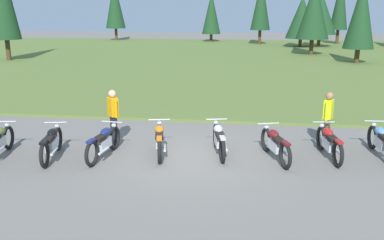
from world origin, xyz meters
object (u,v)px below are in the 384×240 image
rider_near_row_end (328,116)px  motorcycle_silver (219,139)px  motorcycle_navy (104,142)px  motorcycle_orange (160,139)px  motorcycle_red (329,142)px  motorcycle_sky_blue (381,141)px  motorcycle_black (52,143)px  motorcycle_maroon (275,144)px  rider_in_hivis_vest (113,114)px

rider_near_row_end → motorcycle_silver: bearing=-162.3°
motorcycle_navy → motorcycle_orange: size_ratio=1.01×
motorcycle_red → motorcycle_sky_blue: (1.45, 0.30, 0.00)m
motorcycle_black → motorcycle_red: size_ratio=0.99×
motorcycle_orange → rider_near_row_end: (4.76, 1.26, 0.51)m
motorcycle_maroon → rider_in_hivis_vest: bearing=171.2°
motorcycle_orange → motorcycle_red: bearing=4.2°
motorcycle_black → motorcycle_sky_blue: bearing=8.5°
motorcycle_orange → rider_in_hivis_vest: bearing=154.5°
rider_in_hivis_vest → motorcycle_red: bearing=-3.7°
motorcycle_red → rider_near_row_end: bearing=84.5°
motorcycle_maroon → rider_in_hivis_vest: rider_in_hivis_vest is taller
motorcycle_orange → rider_near_row_end: size_ratio=1.24×
motorcycle_orange → motorcycle_sky_blue: 6.16m
motorcycle_navy → rider_near_row_end: size_ratio=1.26×
motorcycle_black → rider_near_row_end: size_ratio=1.24×
motorcycle_silver → motorcycle_red: size_ratio=0.99×
motorcycle_navy → motorcycle_maroon: size_ratio=1.03×
motorcycle_red → motorcycle_sky_blue: same height
motorcycle_black → motorcycle_silver: same height
motorcycle_red → motorcycle_sky_blue: bearing=11.8°
motorcycle_black → motorcycle_maroon: size_ratio=1.02×
rider_near_row_end → motorcycle_black: bearing=-165.6°
motorcycle_black → rider_near_row_end: bearing=14.4°
motorcycle_red → rider_in_hivis_vest: (-6.23, 0.40, 0.51)m
motorcycle_navy → motorcycle_orange: (1.47, 0.44, 0.00)m
motorcycle_red → rider_near_row_end: rider_near_row_end is taller
motorcycle_orange → rider_in_hivis_vest: (-1.57, 0.75, 0.51)m
motorcycle_red → motorcycle_sky_blue: 1.48m
rider_in_hivis_vest → motorcycle_orange: bearing=-25.5°
motorcycle_black → rider_in_hivis_vest: size_ratio=1.24×
motorcycle_maroon → rider_near_row_end: (1.56, 1.25, 0.51)m
motorcycle_orange → motorcycle_sky_blue: (6.12, 0.65, 0.00)m
motorcycle_silver → motorcycle_red: 3.02m
motorcycle_black → motorcycle_sky_blue: same height
motorcycle_orange → motorcycle_red: size_ratio=0.99×
motorcycle_black → motorcycle_orange: same height
motorcycle_sky_blue → motorcycle_red: bearing=-168.2°
motorcycle_silver → rider_in_hivis_vest: bearing=171.5°
motorcycle_orange → motorcycle_red: same height
motorcycle_black → rider_near_row_end: rider_near_row_end is taller
motorcycle_maroon → motorcycle_navy: bearing=-174.6°
motorcycle_silver → rider_near_row_end: bearing=17.7°
motorcycle_silver → rider_in_hivis_vest: size_ratio=1.24×
motorcycle_navy → motorcycle_silver: size_ratio=1.01×
motorcycle_red → rider_near_row_end: size_ratio=1.25×
rider_in_hivis_vest → rider_near_row_end: same height
motorcycle_silver → rider_in_hivis_vest: 3.29m
motorcycle_navy → motorcycle_maroon: (4.67, 0.44, 0.00)m
motorcycle_black → motorcycle_navy: same height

